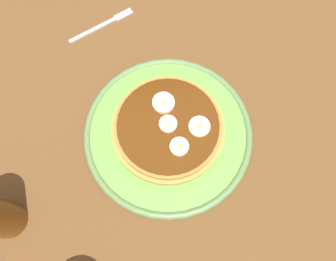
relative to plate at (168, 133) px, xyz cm
name	(u,v)px	position (x,y,z in cm)	size (l,w,h in cm)	color
ground_plane	(168,138)	(0.00, 0.00, -2.57)	(140.00, 140.00, 3.00)	brown
plate	(168,133)	(0.00, 0.00, 0.00)	(26.99, 26.99, 1.98)	#72B74C
pancake_stack	(169,127)	(0.12, 0.18, 2.32)	(17.36, 17.92, 3.55)	#B6813F
banana_slice_0	(169,125)	(0.13, -0.20, 4.35)	(2.73, 2.73, 0.82)	beige
banana_slice_1	(179,147)	(0.87, -3.77, 4.45)	(2.81, 2.81, 1.02)	#F0F1BA
banana_slice_2	(165,103)	(0.27, 3.41, 4.46)	(3.40, 3.40, 1.04)	#F2E4BA
banana_slice_3	(199,127)	(4.46, -1.29, 4.30)	(3.24, 3.24, 0.72)	#FEEFB9
fork	(105,23)	(-7.02, 23.59, -0.82)	(12.53, 5.44, 0.50)	silver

